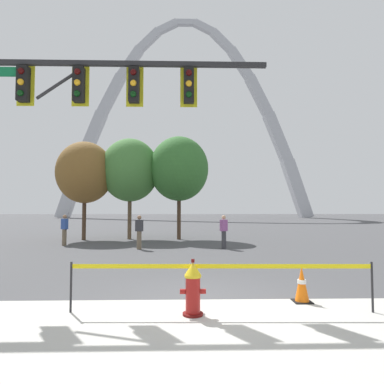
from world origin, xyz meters
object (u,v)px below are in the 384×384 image
at_px(fire_hydrant, 193,289).
at_px(pedestrian_walking_left, 64,230).
at_px(monument_arch, 186,128).
at_px(traffic_cone_by_hydrant, 302,284).
at_px(traffic_signal_gantry, 62,109).
at_px(pedestrian_standing_center, 139,232).
at_px(pedestrian_walking_right, 224,232).

bearing_deg(fire_hydrant, pedestrian_walking_left, 119.17).
height_order(monument_arch, pedestrian_walking_left, monument_arch).
xyz_separation_m(fire_hydrant, traffic_cone_by_hydrant, (2.22, 0.77, -0.11)).
relative_size(traffic_cone_by_hydrant, traffic_signal_gantry, 0.09).
xyz_separation_m(traffic_signal_gantry, pedestrian_walking_left, (-3.09, 9.01, -3.59)).
xyz_separation_m(traffic_cone_by_hydrant, pedestrian_walking_left, (-8.58, 10.62, 0.46)).
bearing_deg(pedestrian_standing_center, pedestrian_walking_right, 1.11).
xyz_separation_m(pedestrian_walking_left, pedestrian_walking_right, (8.09, -1.61, 0.00)).
relative_size(fire_hydrant, traffic_cone_by_hydrant, 1.36).
height_order(fire_hydrant, traffic_signal_gantry, traffic_signal_gantry).
bearing_deg(pedestrian_standing_center, traffic_cone_by_hydrant, -63.32).
relative_size(traffic_cone_by_hydrant, monument_arch, 0.01).
height_order(pedestrian_walking_left, pedestrian_walking_right, same).
distance_m(fire_hydrant, pedestrian_standing_center, 9.96).
distance_m(fire_hydrant, pedestrian_walking_left, 13.04).
relative_size(monument_arch, pedestrian_walking_left, 34.83).
bearing_deg(monument_arch, pedestrian_walking_left, -96.88).
bearing_deg(traffic_cone_by_hydrant, pedestrian_walking_left, 128.94).
distance_m(traffic_cone_by_hydrant, pedestrian_standing_center, 10.00).
distance_m(pedestrian_walking_left, pedestrian_walking_right, 8.25).
bearing_deg(monument_arch, traffic_cone_by_hydrant, -88.20).
height_order(monument_arch, pedestrian_walking_right, monument_arch).
bearing_deg(monument_arch, pedestrian_walking_right, -88.41).
xyz_separation_m(fire_hydrant, pedestrian_standing_center, (-2.26, 9.69, 0.35)).
bearing_deg(monument_arch, traffic_signal_gantry, -93.12).
height_order(traffic_cone_by_hydrant, pedestrian_standing_center, pedestrian_standing_center).
bearing_deg(traffic_signal_gantry, pedestrian_standing_center, 82.24).
distance_m(monument_arch, pedestrian_walking_left, 57.76).
xyz_separation_m(pedestrian_walking_left, pedestrian_standing_center, (4.09, -1.69, 0.00)).
height_order(fire_hydrant, pedestrian_walking_left, pedestrian_walking_left).
distance_m(monument_arch, pedestrian_standing_center, 59.04).
xyz_separation_m(traffic_signal_gantry, pedestrian_walking_right, (5.00, 7.39, -3.59)).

